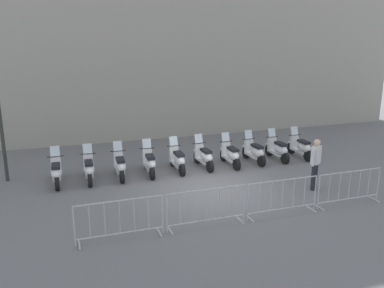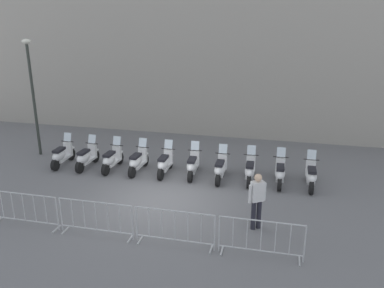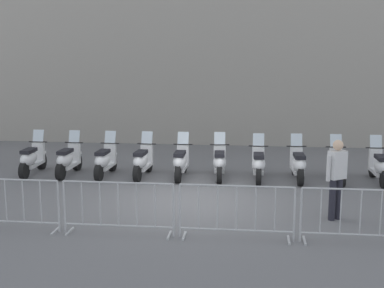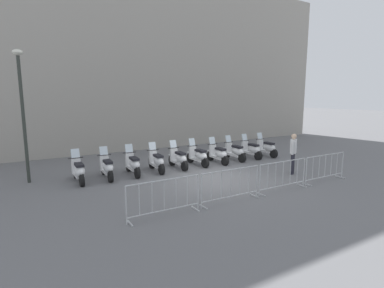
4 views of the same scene
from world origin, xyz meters
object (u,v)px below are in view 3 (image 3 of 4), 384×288
(motorcycle_0, at_px, (32,159))
(motorcycle_2, at_px, (105,161))
(motorcycle_4, at_px, (181,162))
(barrier_segment_2, at_px, (236,213))
(motorcycle_8, at_px, (338,166))
(motorcycle_3, at_px, (142,162))
(motorcycle_5, at_px, (219,163))
(barrier_segment_1, at_px, (118,209))
(officer_near_row_end, at_px, (337,175))
(motorcycle_9, at_px, (380,167))
(motorcycle_6, at_px, (258,165))
(motorcycle_7, at_px, (298,165))
(barrier_segment_0, at_px, (6,205))
(motorcycle_1, at_px, (68,160))
(barrier_segment_3, at_px, (360,217))

(motorcycle_0, bearing_deg, motorcycle_2, -8.13)
(motorcycle_2, relative_size, motorcycle_4, 1.00)
(barrier_segment_2, bearing_deg, motorcycle_8, 52.15)
(motorcycle_0, relative_size, motorcycle_3, 1.01)
(motorcycle_0, relative_size, motorcycle_5, 1.00)
(motorcycle_5, height_order, barrier_segment_1, motorcycle_5)
(motorcycle_3, distance_m, officer_near_row_end, 5.85)
(motorcycle_9, relative_size, barrier_segment_1, 0.79)
(motorcycle_3, bearing_deg, motorcycle_6, -8.48)
(motorcycle_7, height_order, barrier_segment_2, motorcycle_7)
(motorcycle_9, bearing_deg, barrier_segment_0, -158.97)
(motorcycle_1, xyz_separation_m, motorcycle_6, (5.40, -0.77, 0.00))
(motorcycle_0, height_order, barrier_segment_1, motorcycle_0)
(motorcycle_8, bearing_deg, barrier_segment_3, -102.90)
(barrier_segment_3, bearing_deg, motorcycle_8, 77.10)
(motorcycle_1, height_order, motorcycle_5, same)
(motorcycle_0, bearing_deg, officer_near_row_end, -29.91)
(motorcycle_3, bearing_deg, motorcycle_5, -5.75)
(motorcycle_4, distance_m, barrier_segment_1, 4.70)
(barrier_segment_0, distance_m, barrier_segment_2, 4.59)
(motorcycle_6, distance_m, officer_near_row_end, 3.63)
(motorcycle_3, relative_size, barrier_segment_3, 0.78)
(motorcycle_4, height_order, motorcycle_7, same)
(barrier_segment_3, bearing_deg, motorcycle_7, 90.23)
(motorcycle_2, relative_size, motorcycle_6, 1.00)
(motorcycle_2, height_order, barrier_segment_3, motorcycle_2)
(motorcycle_2, xyz_separation_m, officer_near_row_end, (5.41, -4.04, 0.53))
(motorcycle_1, bearing_deg, motorcycle_8, -7.48)
(motorcycle_1, bearing_deg, motorcycle_0, 171.51)
(motorcycle_4, height_order, motorcycle_6, same)
(motorcycle_1, bearing_deg, officer_near_row_end, -32.85)
(motorcycle_5, height_order, motorcycle_8, same)
(motorcycle_6, bearing_deg, barrier_segment_1, -129.45)
(motorcycle_1, bearing_deg, barrier_segment_2, -51.25)
(motorcycle_4, distance_m, motorcycle_7, 3.27)
(motorcycle_1, bearing_deg, motorcycle_3, -7.62)
(motorcycle_4, xyz_separation_m, barrier_segment_1, (-1.28, -4.53, 0.07))
(motorcycle_5, xyz_separation_m, barrier_segment_2, (-0.10, -4.77, 0.07))
(motorcycle_4, xyz_separation_m, barrier_segment_0, (-3.55, -4.19, 0.07))
(motorcycle_2, bearing_deg, motorcycle_8, -7.43)
(motorcycle_6, xyz_separation_m, barrier_segment_1, (-3.43, -4.17, 0.07))
(motorcycle_7, height_order, officer_near_row_end, officer_near_row_end)
(motorcycle_8, relative_size, motorcycle_9, 1.00)
(motorcycle_8, xyz_separation_m, barrier_segment_0, (-7.87, -3.61, 0.07))
(motorcycle_1, distance_m, barrier_segment_2, 6.77)
(motorcycle_4, bearing_deg, officer_near_row_end, -49.34)
(motorcycle_1, relative_size, motorcycle_5, 0.99)
(motorcycle_1, distance_m, motorcycle_8, 7.63)
(barrier_segment_0, bearing_deg, motorcycle_0, 99.15)
(motorcycle_8, distance_m, barrier_segment_2, 5.43)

